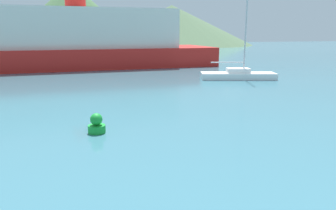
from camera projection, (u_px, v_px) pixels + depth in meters
sailboat_inner at (238, 74)px, 28.62m from camera, size 6.70×3.66×9.68m
ferry_distant at (78, 42)px, 37.94m from camera, size 32.11×10.22×8.21m
buoy_marker at (97, 125)px, 13.42m from camera, size 0.72×0.72×0.82m
hill_central at (73, 15)px, 84.93m from camera, size 37.51×37.51×16.31m
hill_east at (172, 25)px, 102.66m from camera, size 50.09×50.09×12.08m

